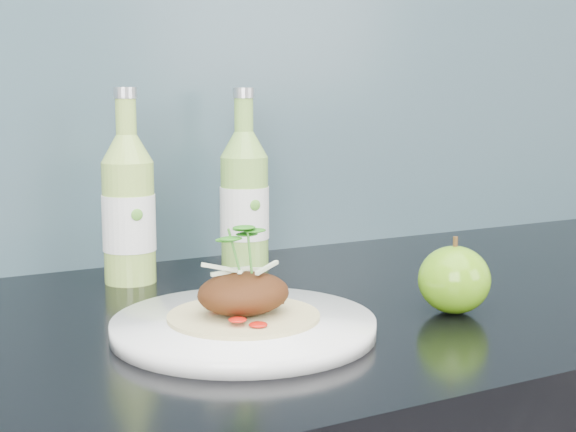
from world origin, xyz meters
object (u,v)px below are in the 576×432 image
object	(u,v)px
cider_bottle_right	(244,201)
green_apple	(454,280)
cider_bottle_left	(129,209)
dinner_plate	(244,326)

from	to	relation	value
cider_bottle_right	green_apple	bearing A→B (deg)	-87.45
green_apple	cider_bottle_right	world-z (taller)	cider_bottle_right
green_apple	cider_bottle_right	xyz separation A→B (m)	(-0.10, 0.30, 0.05)
cider_bottle_left	dinner_plate	bearing A→B (deg)	-67.50
dinner_plate	green_apple	world-z (taller)	green_apple
cider_bottle_right	cider_bottle_left	bearing A→B (deg)	167.60
dinner_plate	cider_bottle_left	size ratio (longest dim) A/B	1.23
dinner_plate	cider_bottle_left	bearing A→B (deg)	96.42
cider_bottle_left	green_apple	bearing A→B (deg)	-33.17
green_apple	cider_bottle_left	world-z (taller)	cider_bottle_left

